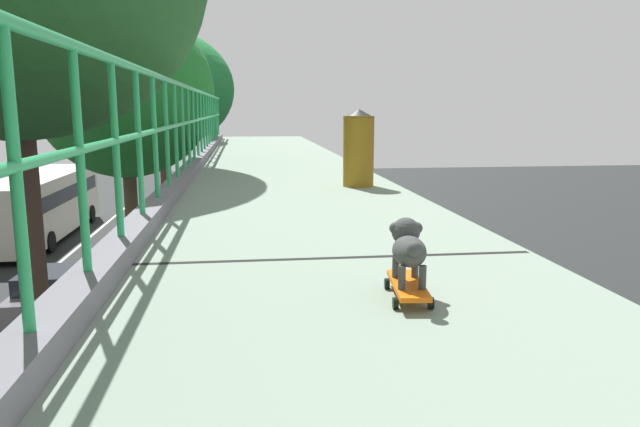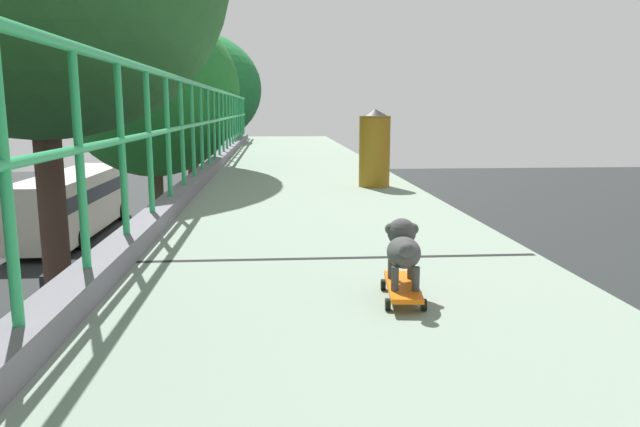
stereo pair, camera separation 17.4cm
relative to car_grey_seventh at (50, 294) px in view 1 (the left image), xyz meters
The scene contains 9 objects.
overpass_deck 18.34m from the car_grey_seventh, 68.03° to the right, with size 2.71×35.67×0.47m.
green_railing 18.04m from the car_grey_seventh, 72.03° to the right, with size 0.20×33.89×1.25m.
car_grey_seventh is the anchor object (origin of this frame).
city_bus 12.44m from the car_grey_seventh, 108.24° to the left, with size 2.76×11.66×3.15m.
roadside_tree_far 6.91m from the car_grey_seventh, 27.15° to the right, with size 4.86×4.86×9.17m.
roadside_tree_farthest 9.98m from the car_grey_seventh, 68.60° to the left, with size 5.95×5.95×9.61m.
toy_skateboard 17.99m from the car_grey_seventh, 66.44° to the right, with size 0.23×0.50×0.08m.
small_dog 18.02m from the car_grey_seventh, 66.39° to the right, with size 0.19×0.40×0.31m.
litter_bin 14.77m from the car_grey_seventh, 57.15° to the right, with size 0.38×0.38×0.92m.
Camera 1 is at (0.54, -2.17, 6.39)m, focal length 33.28 mm.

